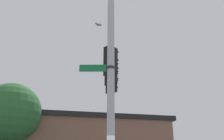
{
  "coord_description": "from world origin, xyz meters",
  "views": [
    {
      "loc": [
        4.91,
        -5.73,
        1.62
      ],
      "look_at": [
        -1.81,
        2.19,
        5.55
      ],
      "focal_mm": 42.21,
      "sensor_mm": 36.0,
      "label": 1
    }
  ],
  "objects_px": {
    "traffic_light_mid_inner": "(112,72)",
    "street_name_sign": "(102,68)",
    "traffic_light_nearest_pole": "(112,61)",
    "traffic_light_mid_outer": "(113,81)",
    "bird_flying": "(98,25)"
  },
  "relations": [
    {
      "from": "traffic_light_mid_inner",
      "to": "street_name_sign",
      "type": "distance_m",
      "value": 3.34
    },
    {
      "from": "traffic_light_nearest_pole",
      "to": "traffic_light_mid_outer",
      "type": "height_order",
      "value": "same"
    },
    {
      "from": "street_name_sign",
      "to": "bird_flying",
      "type": "relative_size",
      "value": 2.19
    },
    {
      "from": "traffic_light_mid_inner",
      "to": "street_name_sign",
      "type": "height_order",
      "value": "traffic_light_mid_inner"
    },
    {
      "from": "traffic_light_nearest_pole",
      "to": "traffic_light_mid_outer",
      "type": "relative_size",
      "value": 1.0
    },
    {
      "from": "traffic_light_mid_outer",
      "to": "traffic_light_mid_inner",
      "type": "bearing_deg",
      "value": -50.42
    },
    {
      "from": "street_name_sign",
      "to": "bird_flying",
      "type": "xyz_separation_m",
      "value": [
        -3.21,
        3.17,
        4.18
      ]
    },
    {
      "from": "traffic_light_mid_inner",
      "to": "traffic_light_mid_outer",
      "type": "relative_size",
      "value": 1.0
    },
    {
      "from": "street_name_sign",
      "to": "traffic_light_mid_outer",
      "type": "bearing_deg",
      "value": 125.81
    },
    {
      "from": "traffic_light_mid_inner",
      "to": "traffic_light_nearest_pole",
      "type": "bearing_deg",
      "value": -50.42
    },
    {
      "from": "traffic_light_mid_inner",
      "to": "street_name_sign",
      "type": "relative_size",
      "value": 1.47
    },
    {
      "from": "street_name_sign",
      "to": "traffic_light_mid_inner",
      "type": "bearing_deg",
      "value": 124.3
    },
    {
      "from": "traffic_light_mid_inner",
      "to": "bird_flying",
      "type": "relative_size",
      "value": 3.22
    },
    {
      "from": "traffic_light_nearest_pole",
      "to": "traffic_light_mid_inner",
      "type": "bearing_deg",
      "value": 129.58
    },
    {
      "from": "traffic_light_mid_inner",
      "to": "traffic_light_mid_outer",
      "type": "bearing_deg",
      "value": 129.58
    }
  ]
}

